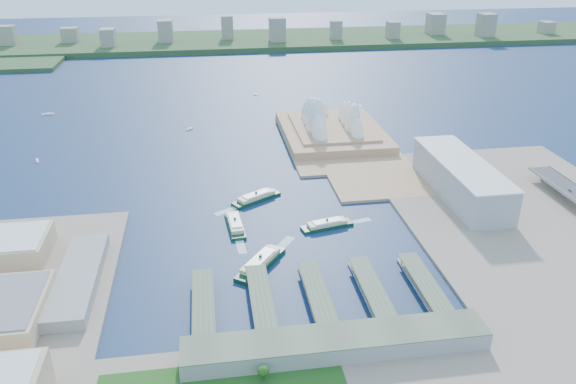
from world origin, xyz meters
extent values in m
plane|color=#0E2242|center=(0.00, 0.00, 0.00)|extent=(3000.00, 3000.00, 0.00)
cube|color=gray|center=(240.00, -50.00, 1.50)|extent=(240.00, 500.00, 3.00)
cube|color=tan|center=(107.50, 260.00, 1.50)|extent=(135.00, 220.00, 3.00)
cube|color=#2D4926|center=(0.00, 980.00, 6.00)|extent=(2200.00, 260.00, 12.00)
cube|color=#96969B|center=(195.00, 80.00, 20.50)|extent=(45.00, 155.00, 35.00)
cube|color=gray|center=(15.00, -135.00, 9.00)|extent=(200.00, 28.00, 12.00)
imported|color=slate|center=(296.00, 46.39, 15.59)|extent=(2.06, 5.07, 1.47)
camera|label=1|loc=(-58.80, -414.15, 252.51)|focal=35.00mm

